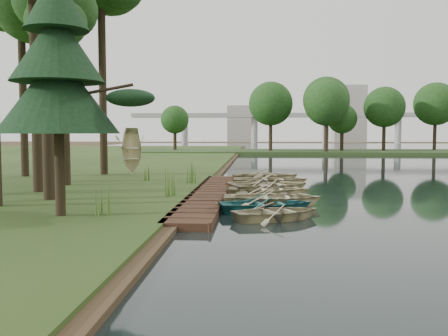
# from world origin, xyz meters

# --- Properties ---
(ground) EXTENTS (300.00, 300.00, 0.00)m
(ground) POSITION_xyz_m (0.00, 0.00, 0.00)
(ground) COLOR #3D2F1D
(boardwalk) EXTENTS (1.60, 16.00, 0.30)m
(boardwalk) POSITION_xyz_m (-1.60, 0.00, 0.15)
(boardwalk) COLOR #372115
(boardwalk) RESTS_ON ground
(peninsula) EXTENTS (50.00, 14.00, 0.45)m
(peninsula) POSITION_xyz_m (8.00, 50.00, 0.23)
(peninsula) COLOR #2C431E
(peninsula) RESTS_ON ground
(far_trees) EXTENTS (45.60, 5.60, 8.80)m
(far_trees) POSITION_xyz_m (4.67, 50.00, 6.43)
(far_trees) COLOR black
(far_trees) RESTS_ON peninsula
(bridge) EXTENTS (95.90, 4.00, 8.60)m
(bridge) POSITION_xyz_m (12.31, 120.00, 7.08)
(bridge) COLOR #A5A5A0
(bridge) RESTS_ON ground
(building_a) EXTENTS (10.00, 8.00, 18.00)m
(building_a) POSITION_xyz_m (30.00, 140.00, 9.00)
(building_a) COLOR #A5A5A0
(building_a) RESTS_ON ground
(building_b) EXTENTS (8.00, 8.00, 12.00)m
(building_b) POSITION_xyz_m (-5.00, 145.00, 6.00)
(building_b) COLOR #A5A5A0
(building_b) RESTS_ON ground
(rowboat_0) EXTENTS (3.67, 3.22, 0.63)m
(rowboat_0) POSITION_xyz_m (1.20, -5.74, 0.37)
(rowboat_0) COLOR #C2B88D
(rowboat_0) RESTS_ON water
(rowboat_1) EXTENTS (3.92, 3.20, 0.71)m
(rowboat_1) POSITION_xyz_m (0.88, -4.21, 0.41)
(rowboat_1) COLOR #2B7879
(rowboat_1) RESTS_ON water
(rowboat_2) EXTENTS (3.91, 2.84, 0.80)m
(rowboat_2) POSITION_xyz_m (1.12, -2.75, 0.45)
(rowboat_2) COLOR #C2B88D
(rowboat_2) RESTS_ON water
(rowboat_3) EXTENTS (3.48, 2.76, 0.65)m
(rowboat_3) POSITION_xyz_m (1.22, -1.14, 0.37)
(rowboat_3) COLOR #C2B88D
(rowboat_3) RESTS_ON water
(rowboat_4) EXTENTS (3.68, 2.64, 0.76)m
(rowboat_4) POSITION_xyz_m (1.04, 0.21, 0.43)
(rowboat_4) COLOR #C2B88D
(rowboat_4) RESTS_ON water
(rowboat_5) EXTENTS (4.75, 4.20, 0.81)m
(rowboat_5) POSITION_xyz_m (1.25, 1.83, 0.46)
(rowboat_5) COLOR #C2B88D
(rowboat_5) RESTS_ON water
(rowboat_6) EXTENTS (4.10, 3.41, 0.73)m
(rowboat_6) POSITION_xyz_m (0.76, 3.13, 0.42)
(rowboat_6) COLOR #C2B88D
(rowboat_6) RESTS_ON water
(rowboat_7) EXTENTS (4.23, 3.18, 0.83)m
(rowboat_7) POSITION_xyz_m (1.27, 4.61, 0.47)
(rowboat_7) COLOR #C2B88D
(rowboat_7) RESTS_ON water
(rowboat_8) EXTENTS (3.57, 2.99, 0.63)m
(rowboat_8) POSITION_xyz_m (1.01, 5.99, 0.37)
(rowboat_8) COLOR #C2B88D
(rowboat_8) RESTS_ON water
(rowboat_9) EXTENTS (4.19, 3.20, 0.81)m
(rowboat_9) POSITION_xyz_m (1.05, 7.48, 0.46)
(rowboat_9) COLOR #C2B88D
(rowboat_9) RESTS_ON water
(rowboat_10) EXTENTS (4.02, 3.25, 0.74)m
(rowboat_10) POSITION_xyz_m (0.86, 8.42, 0.42)
(rowboat_10) COLOR #C2B88D
(rowboat_10) RESTS_ON water
(stored_rowboat) EXTENTS (3.58, 3.57, 0.61)m
(stored_rowboat) POSITION_xyz_m (-7.33, 8.60, 0.61)
(stored_rowboat) COLOR #C2B88D
(stored_rowboat) RESTS_ON bank
(tree_4) EXTENTS (3.79, 3.79, 10.25)m
(tree_4) POSITION_xyz_m (-9.08, 2.32, 8.81)
(tree_4) COLOR black
(tree_4) RESTS_ON bank
(pine_tree) EXTENTS (3.80, 3.80, 7.70)m
(pine_tree) POSITION_xyz_m (-5.71, -6.86, 4.95)
(pine_tree) COLOR black
(pine_tree) RESTS_ON bank
(reeds_0) EXTENTS (0.60, 0.60, 0.85)m
(reeds_0) POSITION_xyz_m (-4.36, -6.66, 0.73)
(reeds_0) COLOR #3F661E
(reeds_0) RESTS_ON bank
(reeds_1) EXTENTS (0.60, 0.60, 1.13)m
(reeds_1) POSITION_xyz_m (-3.10, -1.66, 0.86)
(reeds_1) COLOR #3F661E
(reeds_1) RESTS_ON bank
(reeds_2) EXTENTS (0.60, 0.60, 0.87)m
(reeds_2) POSITION_xyz_m (-5.57, 4.96, 0.73)
(reeds_2) COLOR #3F661E
(reeds_2) RESTS_ON bank
(reeds_3) EXTENTS (0.60, 0.60, 1.12)m
(reeds_3) POSITION_xyz_m (-2.86, 3.63, 0.86)
(reeds_3) COLOR #3F661E
(reeds_3) RESTS_ON bank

